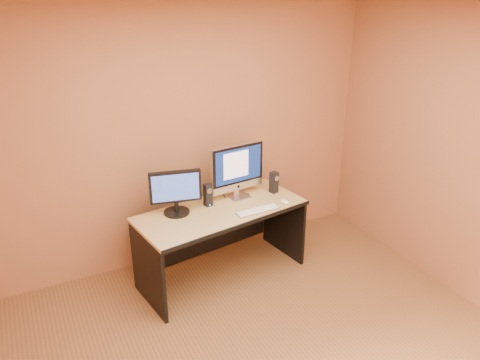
# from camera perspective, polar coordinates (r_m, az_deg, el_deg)

# --- Properties ---
(walls) EXTENTS (4.00, 4.00, 2.60)m
(walls) POSITION_cam_1_polar(r_m,az_deg,el_deg) (2.98, 6.65, -5.49)
(walls) COLOR #925B3B
(walls) RESTS_ON ground
(ceiling) EXTENTS (4.00, 4.00, 0.00)m
(ceiling) POSITION_cam_1_polar(r_m,az_deg,el_deg) (2.62, 8.04, 20.31)
(ceiling) COLOR white
(ceiling) RESTS_ON walls
(desk) EXTENTS (1.68, 0.93, 0.74)m
(desk) POSITION_cam_1_polar(r_m,az_deg,el_deg) (4.58, -2.21, -7.72)
(desk) COLOR tan
(desk) RESTS_ON ground
(imac) EXTENTS (0.59, 0.26, 0.55)m
(imac) POSITION_cam_1_polar(r_m,az_deg,el_deg) (4.53, -0.14, 1.04)
(imac) COLOR silver
(imac) RESTS_ON desk
(second_monitor) EXTENTS (0.52, 0.34, 0.42)m
(second_monitor) POSITION_cam_1_polar(r_m,az_deg,el_deg) (4.28, -7.86, -1.53)
(second_monitor) COLOR black
(second_monitor) RESTS_ON desk
(speaker_left) EXTENTS (0.07, 0.07, 0.22)m
(speaker_left) POSITION_cam_1_polar(r_m,az_deg,el_deg) (4.44, -3.93, -1.82)
(speaker_left) COLOR black
(speaker_left) RESTS_ON desk
(speaker_right) EXTENTS (0.08, 0.09, 0.22)m
(speaker_right) POSITION_cam_1_polar(r_m,az_deg,el_deg) (4.71, 4.15, -0.29)
(speaker_right) COLOR black
(speaker_right) RESTS_ON desk
(keyboard) EXTENTS (0.43, 0.13, 0.02)m
(keyboard) POSITION_cam_1_polar(r_m,az_deg,el_deg) (4.36, 2.21, -3.72)
(keyboard) COLOR #B2B3B7
(keyboard) RESTS_ON desk
(mouse) EXTENTS (0.08, 0.11, 0.04)m
(mouse) POSITION_cam_1_polar(r_m,az_deg,el_deg) (4.53, 5.50, -2.64)
(mouse) COLOR white
(mouse) RESTS_ON desk
(cable_a) EXTENTS (0.13, 0.19, 0.01)m
(cable_a) POSITION_cam_1_polar(r_m,az_deg,el_deg) (4.74, -0.01, -1.46)
(cable_a) COLOR black
(cable_a) RESTS_ON desk
(cable_b) EXTENTS (0.03, 0.18, 0.01)m
(cable_b) POSITION_cam_1_polar(r_m,az_deg,el_deg) (4.69, -2.05, -1.77)
(cable_b) COLOR black
(cable_b) RESTS_ON desk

